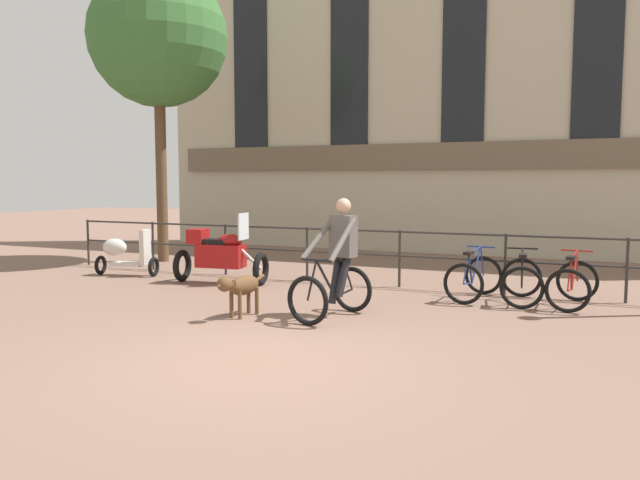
# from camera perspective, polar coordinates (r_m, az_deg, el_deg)

# --- Properties ---
(ground_plane) EXTENTS (60.00, 60.00, 0.00)m
(ground_plane) POSITION_cam_1_polar(r_m,az_deg,el_deg) (6.90, -5.56, -10.97)
(ground_plane) COLOR #7A5B4C
(canal_railing) EXTENTS (15.05, 0.05, 1.05)m
(canal_railing) POSITION_cam_1_polar(r_m,az_deg,el_deg) (11.50, 7.30, -0.80)
(canal_railing) COLOR #2D2B28
(canal_railing) RESTS_ON ground_plane
(building_facade) EXTENTS (18.00, 0.72, 8.92)m
(building_facade) POSITION_cam_1_polar(r_m,az_deg,el_deg) (17.24, 13.17, 13.60)
(building_facade) COLOR #BCB299
(building_facade) RESTS_ON ground_plane
(cyclist_with_bike) EXTENTS (0.91, 1.29, 1.70)m
(cyclist_with_bike) POSITION_cam_1_polar(r_m,az_deg,el_deg) (8.90, 1.52, -2.21)
(cyclist_with_bike) COLOR black
(cyclist_with_bike) RESTS_ON ground_plane
(dog) EXTENTS (0.33, 1.04, 0.64)m
(dog) POSITION_cam_1_polar(r_m,az_deg,el_deg) (8.97, -7.33, -4.24)
(dog) COLOR brown
(dog) RESTS_ON ground_plane
(parked_motorcycle) EXTENTS (1.82, 0.84, 1.35)m
(parked_motorcycle) POSITION_cam_1_polar(r_m,az_deg,el_deg) (11.98, -9.14, -1.28)
(parked_motorcycle) COLOR black
(parked_motorcycle) RESTS_ON ground_plane
(parked_bicycle_near_lamp) EXTENTS (0.80, 1.19, 0.86)m
(parked_bicycle_near_lamp) POSITION_cam_1_polar(r_m,az_deg,el_deg) (10.58, 13.88, -3.37)
(parked_bicycle_near_lamp) COLOR black
(parked_bicycle_near_lamp) RESTS_ON ground_plane
(parked_bicycle_mid_left) EXTENTS (0.78, 1.18, 0.86)m
(parked_bicycle_mid_left) POSITION_cam_1_polar(r_m,az_deg,el_deg) (10.47, 17.97, -3.56)
(parked_bicycle_mid_left) COLOR black
(parked_bicycle_mid_left) RESTS_ON ground_plane
(parked_bicycle_mid_right) EXTENTS (0.76, 1.17, 0.86)m
(parked_bicycle_mid_right) POSITION_cam_1_polar(r_m,az_deg,el_deg) (10.42, 22.10, -3.74)
(parked_bicycle_mid_right) COLOR black
(parked_bicycle_mid_right) RESTS_ON ground_plane
(parked_scooter) EXTENTS (1.33, 0.65, 0.96)m
(parked_scooter) POSITION_cam_1_polar(r_m,az_deg,el_deg) (13.45, -17.43, -1.17)
(parked_scooter) COLOR black
(parked_scooter) RESTS_ON ground_plane
(tree_canalside_left) EXTENTS (3.26, 3.26, 6.95)m
(tree_canalside_left) POSITION_cam_1_polar(r_m,az_deg,el_deg) (15.89, -14.58, 17.42)
(tree_canalside_left) COLOR brown
(tree_canalside_left) RESTS_ON ground_plane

